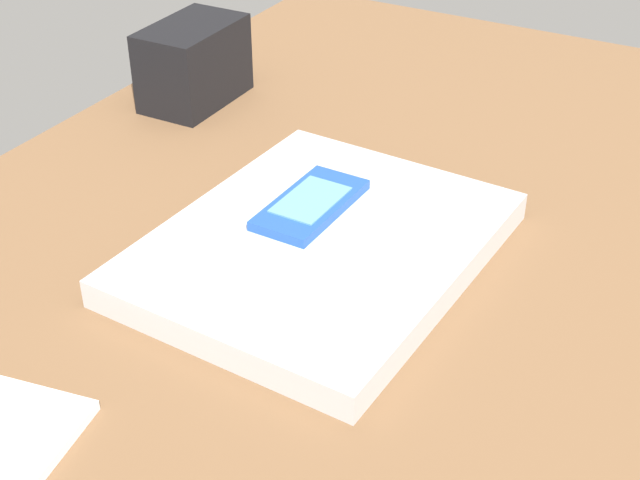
# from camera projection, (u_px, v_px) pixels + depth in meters

# --- Properties ---
(desk_surface) EXTENTS (1.20, 0.80, 0.03)m
(desk_surface) POSITION_uv_depth(u_px,v_px,m) (357.00, 261.00, 0.80)
(desk_surface) COLOR brown
(desk_surface) RESTS_ON ground
(laptop_closed) EXTENTS (0.32, 0.26, 0.03)m
(laptop_closed) POSITION_uv_depth(u_px,v_px,m) (320.00, 247.00, 0.76)
(laptop_closed) COLOR #B7BABC
(laptop_closed) RESTS_ON desk_surface
(cell_phone_on_laptop) EXTENTS (0.12, 0.06, 0.01)m
(cell_phone_on_laptop) POSITION_uv_depth(u_px,v_px,m) (312.00, 203.00, 0.79)
(cell_phone_on_laptop) COLOR #1E479E
(cell_phone_on_laptop) RESTS_ON laptop_closed
(desk_organizer) EXTENTS (0.13, 0.08, 0.09)m
(desk_organizer) POSITION_uv_depth(u_px,v_px,m) (194.00, 63.00, 1.02)
(desk_organizer) COLOR black
(desk_organizer) RESTS_ON desk_surface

